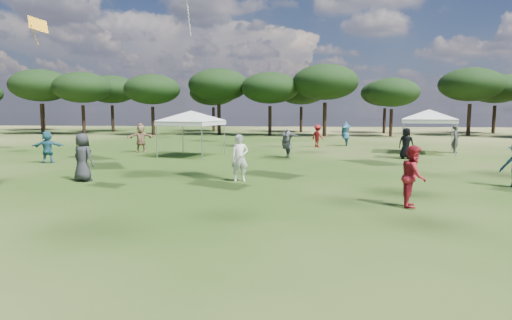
{
  "coord_description": "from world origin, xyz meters",
  "views": [
    {
      "loc": [
        0.51,
        -1.73,
        2.8
      ],
      "look_at": [
        -0.07,
        4.04,
        2.12
      ],
      "focal_mm": 30.0,
      "sensor_mm": 36.0,
      "label": 1
    }
  ],
  "objects": [
    {
      "name": "tree_line",
      "position": [
        2.39,
        47.41,
        5.42
      ],
      "size": [
        108.78,
        17.63,
        7.77
      ],
      "color": "black",
      "rests_on": "ground"
    },
    {
      "name": "tent_left",
      "position": [
        -5.88,
        23.41,
        2.62
      ],
      "size": [
        6.12,
        6.12,
        3.05
      ],
      "rotation": [
        0.0,
        0.0,
        -0.27
      ],
      "color": "gray",
      "rests_on": "ground"
    },
    {
      "name": "tent_right",
      "position": [
        8.84,
        26.77,
        2.7
      ],
      "size": [
        6.33,
        6.33,
        3.12
      ],
      "rotation": [
        0.0,
        0.0,
        -0.25
      ],
      "color": "gray",
      "rests_on": "ground"
    },
    {
      "name": "festival_crowd",
      "position": [
        1.11,
        22.76,
        0.9
      ],
      "size": [
        28.65,
        22.8,
        1.92
      ],
      "color": "black",
      "rests_on": "ground"
    }
  ]
}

